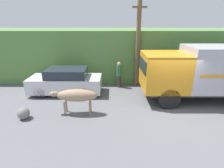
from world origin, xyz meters
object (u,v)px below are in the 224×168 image
object	(u,v)px
utility_pole	(138,42)
roadside_rock	(23,113)
parked_suv	(66,81)
pedestrian_on_hill	(119,73)
cargo_truck	(215,71)
brown_cow	(76,96)

from	to	relation	value
utility_pole	roadside_rock	size ratio (longest dim) A/B	10.57
parked_suv	pedestrian_on_hill	bearing A→B (deg)	21.04
cargo_truck	utility_pole	bearing A→B (deg)	149.77
roadside_rock	brown_cow	bearing A→B (deg)	12.02
cargo_truck	parked_suv	world-z (taller)	cargo_truck
brown_cow	pedestrian_on_hill	size ratio (longest dim) A/B	1.28
parked_suv	utility_pole	xyz separation A→B (m)	(4.42, 1.45, 2.16)
brown_cow	pedestrian_on_hill	xyz separation A→B (m)	(2.10, 3.58, 0.05)
cargo_truck	brown_cow	world-z (taller)	cargo_truck
cargo_truck	parked_suv	bearing A→B (deg)	175.79
brown_cow	parked_suv	distance (m)	2.75
brown_cow	utility_pole	bearing A→B (deg)	40.32
brown_cow	utility_pole	xyz separation A→B (m)	(3.32, 3.97, 2.01)
brown_cow	cargo_truck	bearing A→B (deg)	2.22
parked_suv	utility_pole	size ratio (longest dim) A/B	0.75
parked_suv	roadside_rock	xyz separation A→B (m)	(-1.20, -3.01, -0.49)
utility_pole	roadside_rock	distance (m)	7.65
brown_cow	pedestrian_on_hill	distance (m)	4.15
cargo_truck	roadside_rock	world-z (taller)	cargo_truck
cargo_truck	pedestrian_on_hill	distance (m)	5.46
utility_pole	roadside_rock	xyz separation A→B (m)	(-5.63, -4.46, -2.65)
pedestrian_on_hill	roadside_rock	world-z (taller)	pedestrian_on_hill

